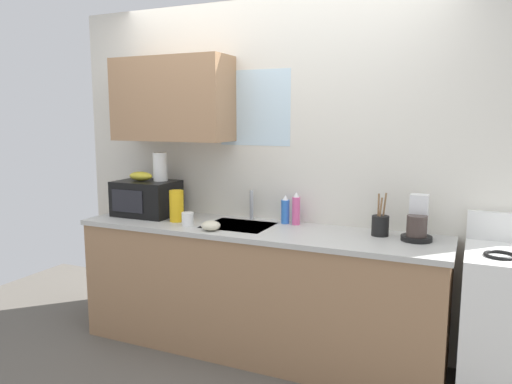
% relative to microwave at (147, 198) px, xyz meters
% --- Properties ---
extents(kitchen_wall_assembly, '(3.35, 0.42, 2.50)m').
position_rel_microwave_xyz_m(kitchen_wall_assembly, '(0.82, 0.26, 0.32)').
color(kitchen_wall_assembly, silver).
rests_on(kitchen_wall_assembly, ground).
extents(counter_unit, '(2.58, 0.63, 0.90)m').
position_rel_microwave_xyz_m(counter_unit, '(0.95, -0.05, -0.58)').
color(counter_unit, '#9E7551').
rests_on(counter_unit, ground).
extents(sink_faucet, '(0.03, 0.03, 0.22)m').
position_rel_microwave_xyz_m(sink_faucet, '(0.81, 0.19, -0.02)').
color(sink_faucet, '#B2B5BA').
rests_on(sink_faucet, counter_unit).
extents(microwave, '(0.46, 0.35, 0.27)m').
position_rel_microwave_xyz_m(microwave, '(0.00, 0.00, 0.00)').
color(microwave, black).
rests_on(microwave, counter_unit).
extents(banana_bunch, '(0.20, 0.11, 0.07)m').
position_rel_microwave_xyz_m(banana_bunch, '(-0.05, 0.00, 0.17)').
color(banana_bunch, gold).
rests_on(banana_bunch, microwave).
extents(paper_towel_roll, '(0.11, 0.11, 0.22)m').
position_rel_microwave_xyz_m(paper_towel_roll, '(0.10, 0.05, 0.24)').
color(paper_towel_roll, white).
rests_on(paper_towel_roll, microwave).
extents(coffee_maker, '(0.19, 0.21, 0.28)m').
position_rel_microwave_xyz_m(coffee_maker, '(2.01, 0.06, -0.03)').
color(coffee_maker, black).
rests_on(coffee_maker, counter_unit).
extents(dish_soap_bottle_blue, '(0.06, 0.06, 0.21)m').
position_rel_microwave_xyz_m(dish_soap_bottle_blue, '(1.09, 0.17, -0.04)').
color(dish_soap_bottle_blue, blue).
rests_on(dish_soap_bottle_blue, counter_unit).
extents(dish_soap_bottle_pink, '(0.06, 0.06, 0.23)m').
position_rel_microwave_xyz_m(dish_soap_bottle_pink, '(1.18, 0.16, -0.03)').
color(dish_soap_bottle_pink, '#E55999').
rests_on(dish_soap_bottle_pink, counter_unit).
extents(cereal_canister, '(0.10, 0.10, 0.23)m').
position_rel_microwave_xyz_m(cereal_canister, '(0.34, -0.10, -0.02)').
color(cereal_canister, gold).
rests_on(cereal_canister, counter_unit).
extents(mug_white, '(0.08, 0.08, 0.09)m').
position_rel_microwave_xyz_m(mug_white, '(0.49, -0.19, -0.09)').
color(mug_white, white).
rests_on(mug_white, counter_unit).
extents(utensil_crock, '(0.11, 0.11, 0.28)m').
position_rel_microwave_xyz_m(utensil_crock, '(1.78, 0.07, -0.06)').
color(utensil_crock, black).
rests_on(utensil_crock, counter_unit).
extents(small_bowl, '(0.13, 0.13, 0.06)m').
position_rel_microwave_xyz_m(small_bowl, '(0.71, -0.25, -0.10)').
color(small_bowl, beige).
rests_on(small_bowl, counter_unit).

